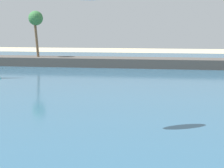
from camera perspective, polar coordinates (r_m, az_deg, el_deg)
The scene contains 2 objects.
sea at distance 57.71m, azimuth 4.95°, elevation 1.89°, with size 220.00×97.07×0.06m, color #33607F.
palm_headland at distance 66.19m, azimuth 2.11°, elevation 5.14°, with size 109.34×6.11×13.64m.
Camera 1 is at (3.99, -0.33, 7.34)m, focal length 54.59 mm.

